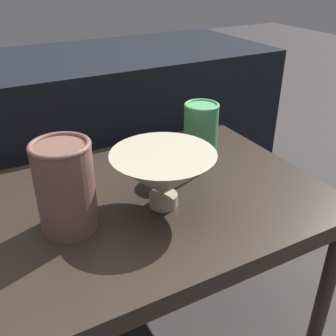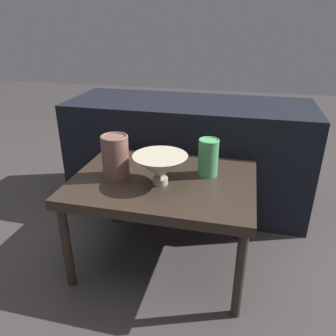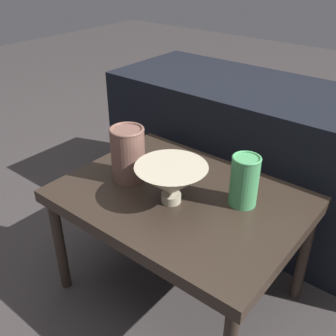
# 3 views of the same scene
# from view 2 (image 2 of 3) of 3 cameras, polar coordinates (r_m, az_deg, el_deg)

# --- Properties ---
(ground_plane) EXTENTS (8.00, 8.00, 0.00)m
(ground_plane) POSITION_cam_2_polar(r_m,az_deg,el_deg) (1.58, -0.71, -15.52)
(ground_plane) COLOR #383333
(table) EXTENTS (0.74, 0.55, 0.42)m
(table) POSITION_cam_2_polar(r_m,az_deg,el_deg) (1.37, -0.79, -3.41)
(table) COLOR #2D231C
(table) RESTS_ON ground_plane
(couch_backdrop) EXTENTS (1.33, 0.50, 0.60)m
(couch_backdrop) POSITION_cam_2_polar(r_m,az_deg,el_deg) (1.91, 3.50, 2.54)
(couch_backdrop) COLOR black
(couch_backdrop) RESTS_ON ground_plane
(bowl) EXTENTS (0.22, 0.22, 0.12)m
(bowl) POSITION_cam_2_polar(r_m,az_deg,el_deg) (1.28, -1.56, 0.20)
(bowl) COLOR #B2A88E
(bowl) RESTS_ON table
(vase_textured_left) EXTENTS (0.11, 0.11, 0.18)m
(vase_textured_left) POSITION_cam_2_polar(r_m,az_deg,el_deg) (1.34, -9.15, 2.07)
(vase_textured_left) COLOR brown
(vase_textured_left) RESTS_ON table
(vase_colorful_right) EXTENTS (0.08, 0.08, 0.16)m
(vase_colorful_right) POSITION_cam_2_polar(r_m,az_deg,el_deg) (1.36, 7.01, 1.91)
(vase_colorful_right) COLOR #47995B
(vase_colorful_right) RESTS_ON table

